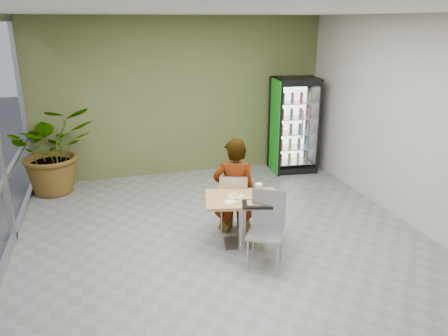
{
  "coord_description": "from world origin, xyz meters",
  "views": [
    {
      "loc": [
        -1.58,
        -5.29,
        3.1
      ],
      "look_at": [
        0.11,
        0.66,
        1.0
      ],
      "focal_mm": 35.0,
      "sensor_mm": 36.0,
      "label": 1
    }
  ],
  "objects_px": {
    "chair_far": "(233,199)",
    "chair_near": "(267,222)",
    "dining_table": "(242,211)",
    "seated_woman": "(234,195)",
    "potted_plant": "(53,150)",
    "soda_cup": "(259,190)",
    "beverage_fridge": "(294,125)",
    "cafeteria_tray": "(257,204)"
  },
  "relations": [
    {
      "from": "beverage_fridge",
      "to": "chair_near",
      "type": "bearing_deg",
      "value": -113.05
    },
    {
      "from": "soda_cup",
      "to": "potted_plant",
      "type": "relative_size",
      "value": 0.1
    },
    {
      "from": "seated_woman",
      "to": "cafeteria_tray",
      "type": "height_order",
      "value": "seated_woman"
    },
    {
      "from": "chair_far",
      "to": "soda_cup",
      "type": "xyz_separation_m",
      "value": [
        0.24,
        -0.43,
        0.29
      ]
    },
    {
      "from": "seated_woman",
      "to": "cafeteria_tray",
      "type": "bearing_deg",
      "value": 112.42
    },
    {
      "from": "dining_table",
      "to": "potted_plant",
      "type": "height_order",
      "value": "potted_plant"
    },
    {
      "from": "chair_far",
      "to": "seated_woman",
      "type": "height_order",
      "value": "seated_woman"
    },
    {
      "from": "chair_near",
      "to": "soda_cup",
      "type": "height_order",
      "value": "chair_near"
    },
    {
      "from": "seated_woman",
      "to": "potted_plant",
      "type": "relative_size",
      "value": 1.08
    },
    {
      "from": "dining_table",
      "to": "seated_woman",
      "type": "bearing_deg",
      "value": 85.82
    },
    {
      "from": "chair_near",
      "to": "seated_woman",
      "type": "height_order",
      "value": "seated_woman"
    },
    {
      "from": "potted_plant",
      "to": "seated_woman",
      "type": "bearing_deg",
      "value": -41.93
    },
    {
      "from": "beverage_fridge",
      "to": "potted_plant",
      "type": "xyz_separation_m",
      "value": [
        -4.83,
        0.06,
        -0.17
      ]
    },
    {
      "from": "chair_near",
      "to": "potted_plant",
      "type": "relative_size",
      "value": 0.61
    },
    {
      "from": "dining_table",
      "to": "beverage_fridge",
      "type": "distance_m",
      "value": 3.63
    },
    {
      "from": "chair_near",
      "to": "seated_woman",
      "type": "bearing_deg",
      "value": 127.73
    },
    {
      "from": "chair_far",
      "to": "potted_plant",
      "type": "relative_size",
      "value": 0.57
    },
    {
      "from": "dining_table",
      "to": "cafeteria_tray",
      "type": "distance_m",
      "value": 0.39
    },
    {
      "from": "dining_table",
      "to": "seated_woman",
      "type": "xyz_separation_m",
      "value": [
        0.04,
        0.5,
        0.05
      ]
    },
    {
      "from": "chair_far",
      "to": "cafeteria_tray",
      "type": "height_order",
      "value": "chair_far"
    },
    {
      "from": "potted_plant",
      "to": "soda_cup",
      "type": "bearing_deg",
      "value": -44.87
    },
    {
      "from": "seated_woman",
      "to": "soda_cup",
      "type": "bearing_deg",
      "value": 131.14
    },
    {
      "from": "chair_near",
      "to": "cafeteria_tray",
      "type": "bearing_deg",
      "value": 135.02
    },
    {
      "from": "dining_table",
      "to": "seated_woman",
      "type": "height_order",
      "value": "seated_woman"
    },
    {
      "from": "chair_near",
      "to": "beverage_fridge",
      "type": "relative_size",
      "value": 0.51
    },
    {
      "from": "chair_far",
      "to": "soda_cup",
      "type": "relative_size",
      "value": 5.41
    },
    {
      "from": "beverage_fridge",
      "to": "dining_table",
      "type": "bearing_deg",
      "value": -119.46
    },
    {
      "from": "chair_far",
      "to": "cafeteria_tray",
      "type": "relative_size",
      "value": 2.32
    },
    {
      "from": "cafeteria_tray",
      "to": "chair_far",
      "type": "bearing_deg",
      "value": 97.4
    },
    {
      "from": "potted_plant",
      "to": "cafeteria_tray",
      "type": "bearing_deg",
      "value": -49.28
    },
    {
      "from": "soda_cup",
      "to": "beverage_fridge",
      "type": "height_order",
      "value": "beverage_fridge"
    },
    {
      "from": "dining_table",
      "to": "seated_woman",
      "type": "distance_m",
      "value": 0.51
    },
    {
      "from": "chair_far",
      "to": "beverage_fridge",
      "type": "height_order",
      "value": "beverage_fridge"
    },
    {
      "from": "soda_cup",
      "to": "beverage_fridge",
      "type": "bearing_deg",
      "value": 57.27
    },
    {
      "from": "chair_far",
      "to": "chair_near",
      "type": "relative_size",
      "value": 0.92
    },
    {
      "from": "seated_woman",
      "to": "dining_table",
      "type": "bearing_deg",
      "value": 103.29
    },
    {
      "from": "chair_far",
      "to": "seated_woman",
      "type": "bearing_deg",
      "value": -106.6
    },
    {
      "from": "chair_near",
      "to": "potted_plant",
      "type": "distance_m",
      "value": 4.56
    },
    {
      "from": "chair_near",
      "to": "seated_woman",
      "type": "xyz_separation_m",
      "value": [
        -0.13,
        1.03,
        -0.0
      ]
    },
    {
      "from": "dining_table",
      "to": "beverage_fridge",
      "type": "xyz_separation_m",
      "value": [
        2.11,
        2.92,
        0.46
      ]
    },
    {
      "from": "chair_near",
      "to": "cafeteria_tray",
      "type": "height_order",
      "value": "chair_near"
    },
    {
      "from": "potted_plant",
      "to": "chair_far",
      "type": "bearing_deg",
      "value": -42.73
    }
  ]
}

